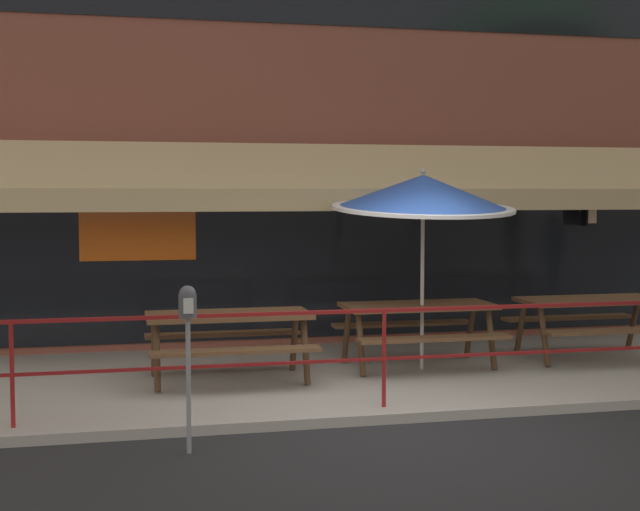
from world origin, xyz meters
The scene contains 9 objects.
ground_plane centered at (0.00, 0.00, 0.00)m, with size 120.00×120.00×0.00m, color #232326.
patio_deck centered at (0.00, 2.00, 0.05)m, with size 15.00×4.00×0.10m, color #ADA89E.
restaurant_building centered at (0.00, 4.22, 3.66)m, with size 15.00×1.60×7.36m.
patio_railing centered at (0.00, 0.30, 0.80)m, with size 13.84×0.04×0.97m.
picnic_table_left centered at (-1.33, 1.81, 0.71)m, with size 1.80×1.42×0.76m.
picnic_table_centre centered at (0.98, 2.10, 0.71)m, with size 1.80×1.42×0.76m.
picnic_table_right centered at (3.28, 2.15, 0.71)m, with size 1.80×1.42×0.76m.
patio_umbrella_centre centered at (0.98, 1.96, 2.18)m, with size 2.14×2.14×2.38m.
parking_meter_near centered at (-1.96, -0.50, 1.15)m, with size 0.15×0.16×1.42m.
Camera 1 is at (-2.52, -7.92, 2.20)m, focal length 50.00 mm.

